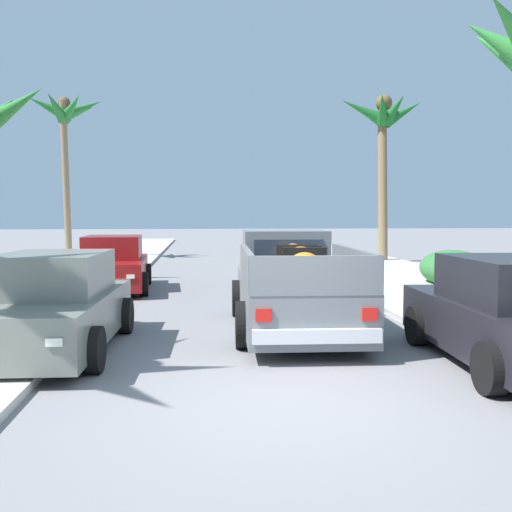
% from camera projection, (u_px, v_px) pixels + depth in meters
% --- Properties ---
extents(ground_plane, '(160.00, 160.00, 0.00)m').
position_uv_depth(ground_plane, '(287.00, 404.00, 6.40)').
color(ground_plane, slate).
extents(sidewalk_left, '(5.12, 60.00, 0.12)m').
position_uv_depth(sidewalk_left, '(52.00, 281.00, 17.75)').
color(sidewalk_left, beige).
rests_on(sidewalk_left, ground).
extents(sidewalk_right, '(5.12, 60.00, 0.12)m').
position_uv_depth(sidewalk_right, '(397.00, 277.00, 18.85)').
color(sidewalk_right, beige).
rests_on(sidewalk_right, ground).
extents(curb_left, '(0.16, 60.00, 0.10)m').
position_uv_depth(curb_left, '(90.00, 281.00, 17.87)').
color(curb_left, silver).
rests_on(curb_left, ground).
extents(curb_right, '(0.16, 60.00, 0.10)m').
position_uv_depth(curb_right, '(363.00, 278.00, 18.74)').
color(curb_right, silver).
rests_on(curb_right, ground).
extents(pickup_truck, '(2.36, 5.28, 1.80)m').
position_uv_depth(pickup_truck, '(293.00, 285.00, 10.65)').
color(pickup_truck, slate).
rests_on(pickup_truck, ground).
extents(car_left_near, '(2.13, 4.31, 1.54)m').
position_uv_depth(car_left_near, '(53.00, 306.00, 8.87)').
color(car_left_near, slate).
rests_on(car_left_near, ground).
extents(car_right_near, '(2.18, 4.32, 1.54)m').
position_uv_depth(car_right_near, '(512.00, 316.00, 8.00)').
color(car_right_near, black).
rests_on(car_right_near, ground).
extents(car_left_mid, '(2.19, 4.33, 1.54)m').
position_uv_depth(car_left_mid, '(113.00, 265.00, 16.02)').
color(car_left_mid, maroon).
rests_on(car_left_mid, ground).
extents(palm_tree_left_fore, '(3.98, 3.20, 7.44)m').
position_uv_depth(palm_tree_left_fore, '(383.00, 128.00, 25.19)').
color(palm_tree_left_fore, brown).
rests_on(palm_tree_left_fore, ground).
extents(palm_tree_right_back, '(3.50, 3.65, 7.75)m').
position_uv_depth(palm_tree_right_back, '(65.00, 119.00, 26.70)').
color(palm_tree_right_back, '#846B4C').
rests_on(palm_tree_right_back, ground).
extents(hedge_bush, '(1.80, 2.80, 1.10)m').
position_uv_depth(hedge_bush, '(454.00, 269.00, 16.63)').
color(hedge_bush, '#2D6B33').
rests_on(hedge_bush, ground).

